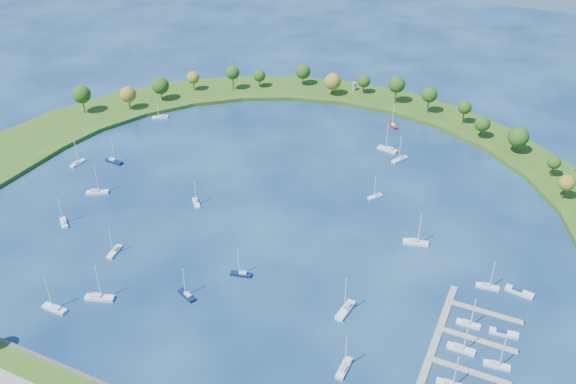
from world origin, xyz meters
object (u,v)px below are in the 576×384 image
at_px(moored_boat_13, 78,163).
at_px(docked_boat_6, 461,348).
at_px(moored_boat_9, 196,202).
at_px(docked_boat_10, 487,286).
at_px(moored_boat_17, 388,149).
at_px(moored_boat_18, 400,159).
at_px(docked_boat_9, 504,333).
at_px(moored_boat_16, 375,196).
at_px(moored_boat_0, 54,308).
at_px(harbor_tower, 354,86).
at_px(moored_boat_15, 97,192).
at_px(docked_boat_7, 497,364).
at_px(dock_system, 450,383).
at_px(docked_boat_11, 519,291).
at_px(moored_boat_5, 393,125).
at_px(moored_boat_7, 346,309).
at_px(moored_boat_6, 64,222).
at_px(docked_boat_4, 450,384).
at_px(moored_boat_8, 344,367).
at_px(moored_boat_14, 416,242).
at_px(moored_boat_1, 187,294).
at_px(docked_boat_8, 468,323).
at_px(moored_boat_4, 114,161).
at_px(moored_boat_3, 99,297).
at_px(moored_boat_11, 160,116).
at_px(moored_boat_10, 241,273).
at_px(moored_boat_12, 114,251).

xyz_separation_m(moored_boat_13, docked_boat_6, (179.18, -38.96, 0.03)).
xyz_separation_m(moored_boat_9, docked_boat_10, (115.47, -2.30, 0.01)).
bearing_deg(moored_boat_17, moored_boat_18, 150.91).
bearing_deg(docked_boat_9, moored_boat_16, 128.42).
height_order(moored_boat_0, moored_boat_18, moored_boat_18).
relative_size(harbor_tower, moored_boat_9, 0.42).
relative_size(moored_boat_15, docked_boat_7, 1.20).
bearing_deg(dock_system, docked_boat_11, 75.11).
distance_m(moored_boat_5, moored_boat_7, 138.41).
height_order(moored_boat_0, moored_boat_6, moored_boat_0).
distance_m(dock_system, docked_boat_9, 27.98).
distance_m(docked_boat_4, docked_boat_11, 49.35).
xyz_separation_m(moored_boat_8, docked_boat_6, (28.55, 21.41, 0.00)).
distance_m(moored_boat_14, moored_boat_17, 72.36).
xyz_separation_m(moored_boat_1, moored_boat_15, (-68.76, 37.58, 0.06)).
distance_m(moored_boat_0, docked_boat_6, 126.24).
bearing_deg(moored_boat_9, moored_boat_17, 101.01).
xyz_separation_m(moored_boat_8, docked_boat_7, (39.07, 19.52, -0.03)).
height_order(moored_boat_15, docked_boat_8, moored_boat_15).
bearing_deg(moored_boat_4, docked_boat_9, -7.06).
xyz_separation_m(moored_boat_14, moored_boat_16, (-23.24, 24.01, -0.10)).
bearing_deg(dock_system, moored_boat_3, -172.96).
xyz_separation_m(moored_boat_3, moored_boat_15, (-43.67, 50.75, -0.02)).
distance_m(moored_boat_11, moored_boat_15, 74.64).
height_order(moored_boat_10, docked_boat_10, docked_boat_10).
xyz_separation_m(moored_boat_14, docked_boat_10, (28.03, -13.67, -0.07)).
xyz_separation_m(moored_boat_15, docked_boat_4, (154.69, -37.57, -0.05)).
bearing_deg(moored_boat_0, moored_boat_15, -60.27).
distance_m(moored_boat_1, docked_boat_11, 109.28).
bearing_deg(moored_boat_8, docked_boat_11, -36.44).
relative_size(moored_boat_13, moored_boat_14, 0.83).
relative_size(harbor_tower, moored_boat_6, 0.41).
height_order(moored_boat_6, moored_boat_7, moored_boat_7).
relative_size(moored_boat_9, moored_boat_16, 1.10).
bearing_deg(dock_system, moored_boat_4, 159.70).
bearing_deg(docked_boat_11, dock_system, -94.94).
height_order(moored_boat_12, docked_boat_10, moored_boat_12).
height_order(docked_boat_9, docked_boat_10, docked_boat_10).
xyz_separation_m(moored_boat_4, moored_boat_5, (103.80, 89.79, -0.03)).
bearing_deg(moored_boat_12, docked_boat_4, 75.96).
bearing_deg(moored_boat_5, moored_boat_15, 99.36).
xyz_separation_m(moored_boat_6, moored_boat_7, (115.16, 0.70, 0.09)).
bearing_deg(moored_boat_10, moored_boat_9, -53.40).
xyz_separation_m(moored_boat_5, docked_boat_8, (61.72, -125.74, -0.02)).
height_order(moored_boat_5, moored_boat_9, moored_boat_5).
distance_m(moored_boat_0, docked_boat_8, 130.07).
bearing_deg(moored_boat_16, moored_boat_10, 12.46).
bearing_deg(moored_boat_8, docked_boat_6, -52.83).
bearing_deg(moored_boat_7, moored_boat_16, -163.10).
bearing_deg(harbor_tower, moored_boat_0, -97.35).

